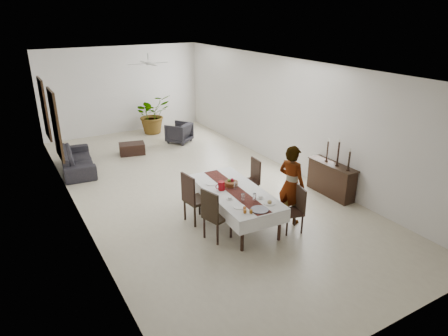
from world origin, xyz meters
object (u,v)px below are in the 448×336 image
red_pitcher (221,186)px  sofa (77,160)px  woman (291,184)px  dining_table_top (235,192)px  sideboard_body (331,180)px

red_pitcher → sofa: (-2.15, 4.77, -0.53)m
red_pitcher → woman: woman is taller
woman → dining_table_top: bearing=44.6°
sofa → woman: bearing=-141.6°
dining_table_top → sideboard_body: 2.86m
dining_table_top → red_pitcher: red_pitcher is taller
dining_table_top → woman: 1.25m
dining_table_top → sideboard_body: size_ratio=1.75×
sideboard_body → sofa: sideboard_body is taller
dining_table_top → woman: (1.07, -0.61, 0.17)m
dining_table_top → sofa: 5.49m
dining_table_top → sofa: dining_table_top is taller
dining_table_top → sideboard_body: sideboard_body is taller
dining_table_top → red_pitcher: (-0.24, 0.16, 0.13)m
dining_table_top → sideboard_body: (2.84, -0.07, -0.31)m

